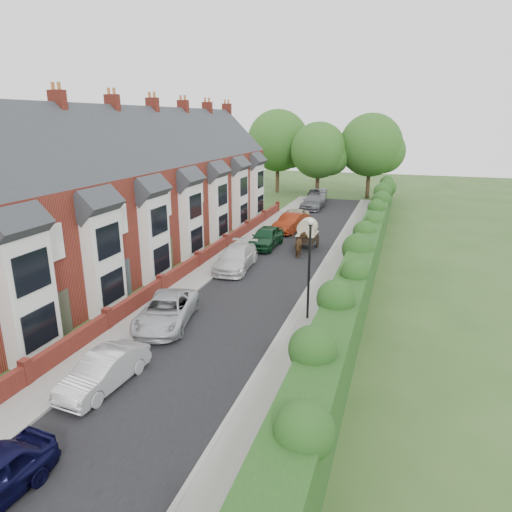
{
  "coord_description": "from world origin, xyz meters",
  "views": [
    {
      "loc": [
        7.43,
        -16.55,
        9.61
      ],
      "look_at": [
        -0.18,
        6.75,
        2.2
      ],
      "focal_mm": 32.0,
      "sensor_mm": 36.0,
      "label": 1
    }
  ],
  "objects_px": {
    "car_silver_b": "(166,311)",
    "car_red": "(291,223)",
    "car_beige": "(296,218)",
    "car_silver_a": "(104,371)",
    "car_green": "(266,237)",
    "car_black": "(315,195)",
    "lamppost": "(309,257)",
    "car_grey": "(314,202)",
    "horse_cart": "(307,232)",
    "car_white": "(236,258)",
    "horse": "(301,245)"
  },
  "relations": [
    {
      "from": "lamppost",
      "to": "car_black",
      "type": "height_order",
      "value": "lamppost"
    },
    {
      "from": "car_green",
      "to": "car_grey",
      "type": "bearing_deg",
      "value": 89.47
    },
    {
      "from": "car_black",
      "to": "car_red",
      "type": "bearing_deg",
      "value": -97.23
    },
    {
      "from": "car_white",
      "to": "horse_cart",
      "type": "bearing_deg",
      "value": 57.05
    },
    {
      "from": "car_silver_b",
      "to": "car_red",
      "type": "relative_size",
      "value": 1.04
    },
    {
      "from": "lamppost",
      "to": "car_white",
      "type": "relative_size",
      "value": 1.0
    },
    {
      "from": "car_red",
      "to": "car_beige",
      "type": "bearing_deg",
      "value": 106.27
    },
    {
      "from": "car_white",
      "to": "car_green",
      "type": "relative_size",
      "value": 1.1
    },
    {
      "from": "horse_cart",
      "to": "car_beige",
      "type": "bearing_deg",
      "value": 109.81
    },
    {
      "from": "horse",
      "to": "car_silver_a",
      "type": "bearing_deg",
      "value": 71.28
    },
    {
      "from": "car_beige",
      "to": "horse_cart",
      "type": "distance_m",
      "value": 7.97
    },
    {
      "from": "car_black",
      "to": "car_green",
      "type": "bearing_deg",
      "value": -99.84
    },
    {
      "from": "car_silver_a",
      "to": "car_black",
      "type": "xyz_separation_m",
      "value": [
        -0.28,
        41.75,
        0.1
      ]
    },
    {
      "from": "car_red",
      "to": "car_beige",
      "type": "height_order",
      "value": "car_red"
    },
    {
      "from": "car_green",
      "to": "car_beige",
      "type": "bearing_deg",
      "value": 87.91
    },
    {
      "from": "horse_cart",
      "to": "lamppost",
      "type": "bearing_deg",
      "value": -77.93
    },
    {
      "from": "car_silver_a",
      "to": "horse",
      "type": "bearing_deg",
      "value": 84.99
    },
    {
      "from": "car_silver_a",
      "to": "car_red",
      "type": "relative_size",
      "value": 0.83
    },
    {
      "from": "car_grey",
      "to": "horse_cart",
      "type": "relative_size",
      "value": 1.65
    },
    {
      "from": "lamppost",
      "to": "car_white",
      "type": "bearing_deg",
      "value": 133.75
    },
    {
      "from": "car_silver_b",
      "to": "car_green",
      "type": "distance_m",
      "value": 14.81
    },
    {
      "from": "car_silver_b",
      "to": "car_green",
      "type": "xyz_separation_m",
      "value": [
        0.55,
        14.8,
        0.11
      ]
    },
    {
      "from": "car_green",
      "to": "horse_cart",
      "type": "bearing_deg",
      "value": 12.4
    },
    {
      "from": "car_silver_a",
      "to": "lamppost",
      "type": "bearing_deg",
      "value": 58.43
    },
    {
      "from": "lamppost",
      "to": "horse_cart",
      "type": "bearing_deg",
      "value": 102.07
    },
    {
      "from": "car_green",
      "to": "horse_cart",
      "type": "xyz_separation_m",
      "value": [
        3.11,
        0.64,
        0.54
      ]
    },
    {
      "from": "lamppost",
      "to": "car_silver_a",
      "type": "distance_m",
      "value": 10.42
    },
    {
      "from": "car_beige",
      "to": "lamppost",
      "type": "bearing_deg",
      "value": -83.22
    },
    {
      "from": "car_beige",
      "to": "car_silver_a",
      "type": "bearing_deg",
      "value": -99.26
    },
    {
      "from": "car_silver_a",
      "to": "car_black",
      "type": "bearing_deg",
      "value": 95.05
    },
    {
      "from": "lamppost",
      "to": "car_silver_b",
      "type": "relative_size",
      "value": 1.03
    },
    {
      "from": "car_beige",
      "to": "horse",
      "type": "distance_m",
      "value": 9.95
    },
    {
      "from": "car_silver_b",
      "to": "horse",
      "type": "xyz_separation_m",
      "value": [
        3.66,
        13.32,
        0.13
      ]
    },
    {
      "from": "car_grey",
      "to": "car_black",
      "type": "height_order",
      "value": "car_grey"
    },
    {
      "from": "car_silver_b",
      "to": "horse",
      "type": "relative_size",
      "value": 2.56
    },
    {
      "from": "car_silver_b",
      "to": "lamppost",
      "type": "bearing_deg",
      "value": 9.87
    },
    {
      "from": "car_red",
      "to": "car_grey",
      "type": "relative_size",
      "value": 0.9
    },
    {
      "from": "car_beige",
      "to": "car_white",
      "type": "bearing_deg",
      "value": -101.44
    },
    {
      "from": "car_silver_a",
      "to": "car_white",
      "type": "bearing_deg",
      "value": 95.67
    },
    {
      "from": "lamppost",
      "to": "car_black",
      "type": "xyz_separation_m",
      "value": [
        -6.24,
        33.62,
        -2.54
      ]
    },
    {
      "from": "car_silver_a",
      "to": "car_beige",
      "type": "bearing_deg",
      "value": 93.61
    },
    {
      "from": "car_grey",
      "to": "horse_cart",
      "type": "distance_m",
      "value": 16.4
    },
    {
      "from": "lamppost",
      "to": "car_green",
      "type": "relative_size",
      "value": 1.09
    },
    {
      "from": "horse_cart",
      "to": "horse",
      "type": "bearing_deg",
      "value": -90.0
    },
    {
      "from": "car_green",
      "to": "car_beige",
      "type": "height_order",
      "value": "car_green"
    },
    {
      "from": "car_green",
      "to": "car_red",
      "type": "height_order",
      "value": "car_green"
    },
    {
      "from": "car_red",
      "to": "horse_cart",
      "type": "distance_m",
      "value": 5.58
    },
    {
      "from": "car_silver_b",
      "to": "car_black",
      "type": "relative_size",
      "value": 1.12
    },
    {
      "from": "car_silver_a",
      "to": "horse",
      "type": "relative_size",
      "value": 2.04
    },
    {
      "from": "car_green",
      "to": "horse",
      "type": "height_order",
      "value": "horse"
    }
  ]
}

